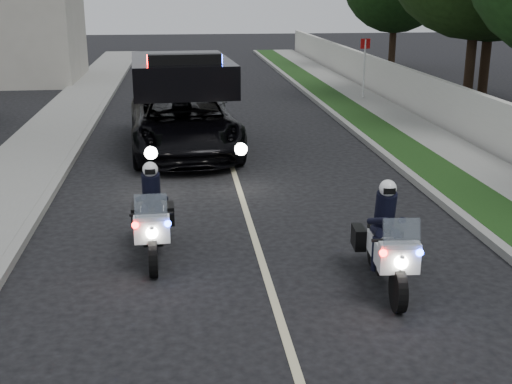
# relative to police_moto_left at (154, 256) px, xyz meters

# --- Properties ---
(ground) EXTENTS (120.00, 120.00, 0.00)m
(ground) POSITION_rel_police_moto_left_xyz_m (1.77, -3.25, 0.00)
(ground) COLOR black
(ground) RESTS_ON ground
(curb_right) EXTENTS (0.20, 60.00, 0.15)m
(curb_right) POSITION_rel_police_moto_left_xyz_m (5.87, 6.75, 0.07)
(curb_right) COLOR gray
(curb_right) RESTS_ON ground
(grass_verge) EXTENTS (1.20, 60.00, 0.16)m
(grass_verge) POSITION_rel_police_moto_left_xyz_m (6.57, 6.75, 0.08)
(grass_verge) COLOR #193814
(grass_verge) RESTS_ON ground
(sidewalk_right) EXTENTS (1.40, 60.00, 0.16)m
(sidewalk_right) POSITION_rel_police_moto_left_xyz_m (7.87, 6.75, 0.08)
(sidewalk_right) COLOR gray
(sidewalk_right) RESTS_ON ground
(property_wall) EXTENTS (0.22, 60.00, 1.50)m
(property_wall) POSITION_rel_police_moto_left_xyz_m (8.87, 6.75, 0.75)
(property_wall) COLOR beige
(property_wall) RESTS_ON ground
(curb_left) EXTENTS (0.20, 60.00, 0.15)m
(curb_left) POSITION_rel_police_moto_left_xyz_m (-2.33, 6.75, 0.07)
(curb_left) COLOR gray
(curb_left) RESTS_ON ground
(sidewalk_left) EXTENTS (2.00, 60.00, 0.16)m
(sidewalk_left) POSITION_rel_police_moto_left_xyz_m (-3.43, 6.75, 0.08)
(sidewalk_left) COLOR gray
(sidewalk_left) RESTS_ON ground
(lane_marking) EXTENTS (0.12, 50.00, 0.01)m
(lane_marking) POSITION_rel_police_moto_left_xyz_m (1.77, 6.75, 0.00)
(lane_marking) COLOR #BFB78C
(lane_marking) RESTS_ON ground
(police_moto_left) EXTENTS (0.72, 1.91, 1.61)m
(police_moto_left) POSITION_rel_police_moto_left_xyz_m (0.00, 0.00, 0.00)
(police_moto_left) COLOR silver
(police_moto_left) RESTS_ON ground
(police_moto_right) EXTENTS (0.82, 1.97, 1.63)m
(police_moto_right) POSITION_rel_police_moto_left_xyz_m (3.49, -1.55, 0.00)
(police_moto_right) COLOR silver
(police_moto_right) RESTS_ON ground
(police_suv) EXTENTS (3.19, 6.22, 2.94)m
(police_suv) POSITION_rel_police_moto_left_xyz_m (0.59, 7.45, 0.00)
(police_suv) COLOR black
(police_suv) RESTS_ON ground
(bicycle) EXTENTS (0.82, 1.86, 0.94)m
(bicycle) POSITION_rel_police_moto_left_xyz_m (-0.63, 14.02, 0.00)
(bicycle) COLOR black
(bicycle) RESTS_ON ground
(cyclist) EXTENTS (0.61, 0.45, 1.57)m
(cyclist) POSITION_rel_police_moto_left_xyz_m (-0.63, 14.02, 0.00)
(cyclist) COLOR black
(cyclist) RESTS_ON ground
(sign_post) EXTENTS (0.42, 0.42, 2.52)m
(sign_post) POSITION_rel_police_moto_left_xyz_m (7.77, 15.20, 0.00)
(sign_post) COLOR #AF0C24
(sign_post) RESTS_ON ground
(tree_right_c) EXTENTS (7.67, 7.67, 11.07)m
(tree_right_c) POSITION_rel_police_moto_left_xyz_m (12.01, 13.71, 0.00)
(tree_right_c) COLOR #163510
(tree_right_c) RESTS_ON ground
(tree_right_d) EXTENTS (6.99, 6.99, 11.52)m
(tree_right_d) POSITION_rel_police_moto_left_xyz_m (11.24, 13.29, 0.00)
(tree_right_d) COLOR #224216
(tree_right_d) RESTS_ON ground
(tree_right_e) EXTENTS (7.39, 7.39, 9.37)m
(tree_right_e) POSITION_rel_police_moto_left_xyz_m (11.96, 24.74, 0.00)
(tree_right_e) COLOR #153310
(tree_right_e) RESTS_ON ground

